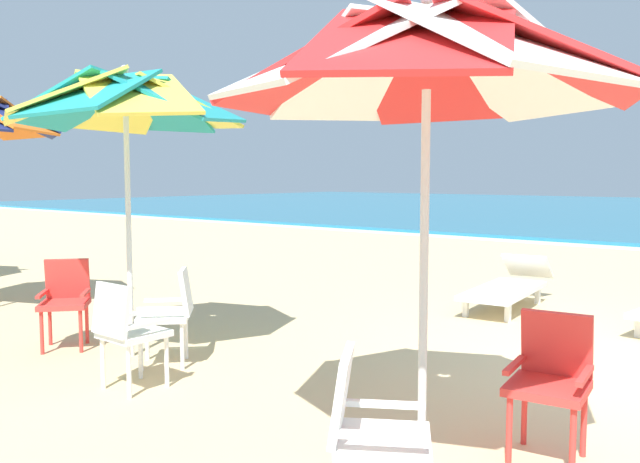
{
  "coord_description": "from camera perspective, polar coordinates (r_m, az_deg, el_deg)",
  "views": [
    {
      "loc": [
        1.3,
        -5.94,
        1.69
      ],
      "look_at": [
        -3.76,
        0.32,
        1.0
      ],
      "focal_mm": 36.39,
      "sensor_mm": 36.0,
      "label": 1
    }
  ],
  "objects": [
    {
      "name": "sun_lounger_2",
      "position": [
        8.71,
        16.26,
        -4.6
      ],
      "size": [
        0.83,
        2.2,
        0.62
      ],
      "color": "white",
      "rests_on": "ground"
    },
    {
      "name": "plastic_chair_0",
      "position": [
        4.2,
        19.65,
        -11.87
      ],
      "size": [
        0.49,
        0.52,
        0.87
      ],
      "color": "red",
      "rests_on": "ground"
    },
    {
      "name": "ground_plane",
      "position": [
        6.31,
        26.09,
        -11.14
      ],
      "size": [
        80.0,
        80.0,
        0.0
      ],
      "primitive_type": "plane",
      "color": "#D3B784"
    },
    {
      "name": "plastic_chair_4",
      "position": [
        5.36,
        -16.65,
        -8.16
      ],
      "size": [
        0.44,
        0.47,
        0.87
      ],
      "color": "white",
      "rests_on": "ground"
    },
    {
      "name": "plastic_chair_1",
      "position": [
        3.2,
        4.34,
        -16.96
      ],
      "size": [
        0.62,
        0.61,
        0.87
      ],
      "color": "white",
      "rests_on": "ground"
    },
    {
      "name": "beach_umbrella_1",
      "position": [
        6.27,
        -16.73,
        10.75
      ],
      "size": [
        2.19,
        2.19,
        2.69
      ],
      "color": "silver",
      "rests_on": "ground"
    },
    {
      "name": "plastic_chair_3",
      "position": [
        5.98,
        -12.94,
        -6.73
      ],
      "size": [
        0.63,
        0.63,
        0.87
      ],
      "color": "white",
      "rests_on": "ground"
    },
    {
      "name": "plastic_chair_2",
      "position": [
        6.89,
        -21.48,
        -5.41
      ],
      "size": [
        0.63,
        0.63,
        0.87
      ],
      "color": "red",
      "rests_on": "ground"
    },
    {
      "name": "beach_umbrella_0",
      "position": [
        3.7,
        9.37,
        14.47
      ],
      "size": [
        2.38,
        2.38,
        2.69
      ],
      "color": "silver",
      "rests_on": "ground"
    }
  ]
}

